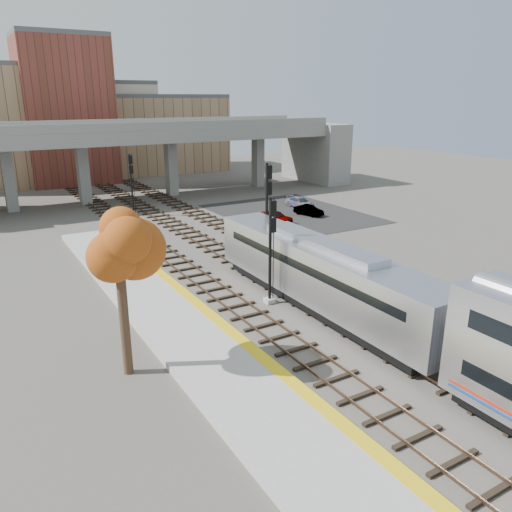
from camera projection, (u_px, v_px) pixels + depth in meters
ground at (374, 353)px, 24.90m from camera, size 160.00×160.00×0.00m
platform at (248, 392)px, 21.34m from camera, size 4.50×60.00×0.35m
yellow_strip at (285, 376)px, 22.21m from camera, size 0.70×60.00×0.01m
tracks at (261, 275)px, 35.58m from camera, size 10.70×95.00×0.25m
overpass at (155, 150)px, 62.42m from camera, size 54.00×12.00×9.50m
buildings_far at (84, 126)px, 77.71m from camera, size 43.00×21.00×20.60m
parking_lot at (290, 213)px, 54.64m from camera, size 14.00×18.00×0.04m
locomotive at (320, 273)px, 29.49m from camera, size 3.02×19.05×4.10m
signal_mast_near at (271, 254)px, 29.99m from camera, size 0.60×0.64×6.62m
signal_mast_mid at (267, 213)px, 37.53m from camera, size 0.60×0.64×7.61m
signal_mast_far at (132, 187)px, 52.61m from camera, size 0.60×0.64×6.56m
tree at (118, 247)px, 21.33m from camera, size 3.60×3.60×8.20m
car_a at (276, 217)px, 50.33m from camera, size 2.87×3.93×1.24m
car_b at (309, 210)px, 53.49m from camera, size 2.08×3.55×1.11m
car_c at (300, 202)px, 57.43m from camera, size 2.07×4.10×1.14m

